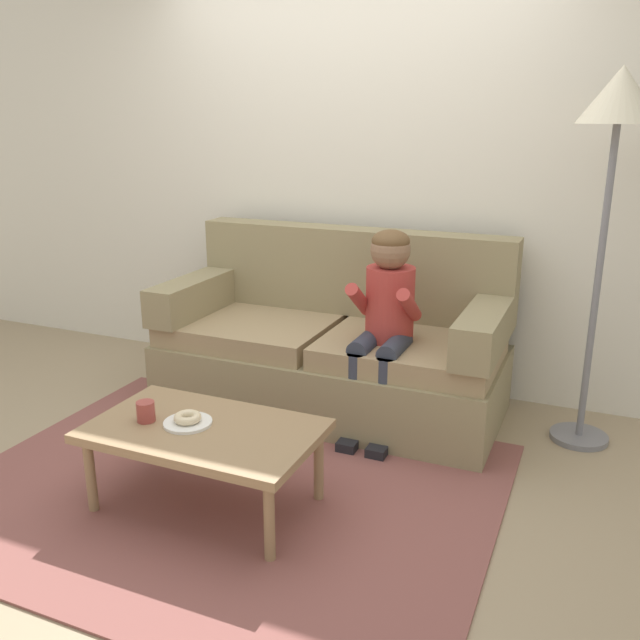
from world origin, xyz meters
TOP-DOWN VIEW (x-y plane):
  - ground at (0.00, 0.00)m, footprint 10.00×10.00m
  - wall_back at (0.00, 1.40)m, footprint 8.00×0.10m
  - area_rug at (0.00, -0.25)m, footprint 2.45×1.94m
  - couch at (0.09, 0.86)m, footprint 1.95×0.90m
  - coffee_table at (0.00, -0.40)m, footprint 0.99×0.60m
  - person_child at (0.47, 0.64)m, footprint 0.34×0.58m
  - plate at (-0.08, -0.40)m, footprint 0.21×0.21m
  - donut at (-0.08, -0.40)m, footprint 0.15×0.15m
  - mug at (-0.26, -0.45)m, footprint 0.08×0.08m
  - toy_controller at (-0.33, 0.03)m, footprint 0.23×0.09m
  - floor_lamp at (1.48, 0.94)m, footprint 0.38×0.38m

SIDE VIEW (x-z plane):
  - ground at x=0.00m, z-range 0.00..0.00m
  - area_rug at x=0.00m, z-range 0.00..0.01m
  - toy_controller at x=-0.33m, z-range 0.00..0.05m
  - coffee_table at x=0.00m, z-range 0.15..0.54m
  - couch at x=0.09m, z-range -0.15..0.87m
  - plate at x=-0.08m, z-range 0.39..0.40m
  - donut at x=-0.08m, z-range 0.40..0.44m
  - mug at x=-0.26m, z-range 0.39..0.48m
  - person_child at x=0.47m, z-range 0.12..1.22m
  - wall_back at x=0.00m, z-range 0.00..2.80m
  - floor_lamp at x=1.48m, z-range 0.66..2.55m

